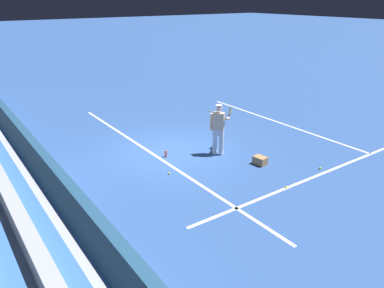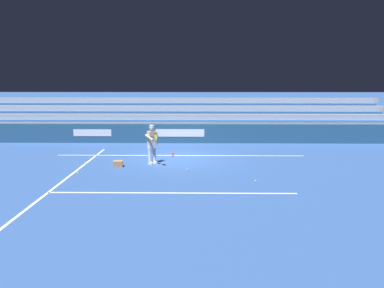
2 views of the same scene
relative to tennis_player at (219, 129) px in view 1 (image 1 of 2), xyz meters
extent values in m
plane|color=#2D5193|center=(-1.15, -1.29, -0.89)|extent=(160.00, 160.00, 0.00)
cube|color=white|center=(-1.15, -1.79, -0.89)|extent=(12.00, 0.10, 0.01)
cube|color=white|center=(2.96, 2.71, -0.89)|extent=(0.10, 12.00, 0.01)
cube|color=white|center=(-1.15, 4.21, -0.89)|extent=(8.22, 0.10, 0.01)
cube|color=navy|center=(-1.15, -5.36, -0.34)|extent=(26.08, 0.24, 1.10)
cube|color=silver|center=(-0.98, -5.23, -0.29)|extent=(2.80, 0.01, 0.44)
cube|color=silver|center=(4.09, -5.23, -0.29)|extent=(2.20, 0.01, 0.40)
cylinder|color=silver|center=(-0.07, -0.10, -0.45)|extent=(0.15, 0.15, 0.88)
cylinder|color=silver|center=(0.10, 0.04, -0.45)|extent=(0.15, 0.15, 0.88)
cube|color=white|center=(-0.11, -0.05, -0.85)|extent=(0.26, 0.29, 0.09)
cube|color=white|center=(0.06, 0.09, -0.85)|extent=(0.26, 0.29, 0.09)
cube|color=silver|center=(0.01, -0.03, -0.09)|extent=(0.40, 0.39, 0.20)
cube|color=beige|center=(0.01, -0.03, 0.28)|extent=(0.41, 0.39, 0.58)
sphere|color=beige|center=(0.01, -0.02, 0.71)|extent=(0.21, 0.21, 0.21)
cylinder|color=white|center=(0.01, -0.02, 0.80)|extent=(0.20, 0.20, 0.05)
cylinder|color=beige|center=(-0.18, -0.18, 0.24)|extent=(0.09, 0.09, 0.56)
cylinder|color=beige|center=(0.08, 0.28, 0.33)|extent=(0.44, 0.51, 0.24)
cylinder|color=black|center=(-0.08, 0.47, 0.38)|extent=(0.21, 0.25, 0.03)
torus|color=black|center=(-0.25, 0.69, 0.42)|extent=(0.22, 0.26, 0.31)
cylinder|color=#D6D14C|center=(-0.25, 0.69, 0.42)|extent=(0.18, 0.21, 0.27)
cube|color=#A87F51|center=(1.40, 0.56, -0.76)|extent=(0.44, 0.35, 0.26)
sphere|color=#CCE533|center=(2.73, 1.81, -0.86)|extent=(0.07, 0.07, 0.07)
sphere|color=#CCE533|center=(2.95, 0.03, -0.86)|extent=(0.07, 0.07, 0.07)
sphere|color=#CCE533|center=(-4.10, 2.81, -0.86)|extent=(0.07, 0.07, 0.07)
sphere|color=#CCE533|center=(0.35, -2.16, -0.86)|extent=(0.07, 0.07, 0.07)
sphere|color=#CCE533|center=(-1.58, 1.15, -0.86)|extent=(0.07, 0.07, 0.07)
cylinder|color=#EA4C33|center=(-0.80, -1.56, -0.78)|extent=(0.07, 0.07, 0.22)
camera|label=1|loc=(8.94, -7.37, 4.06)|focal=35.00mm
camera|label=2|loc=(-1.98, 16.03, 2.86)|focal=35.00mm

